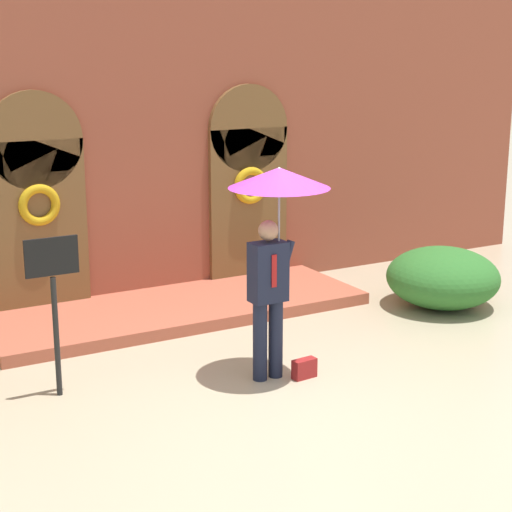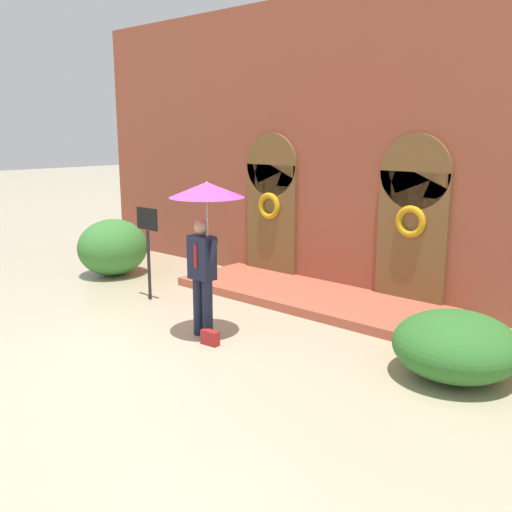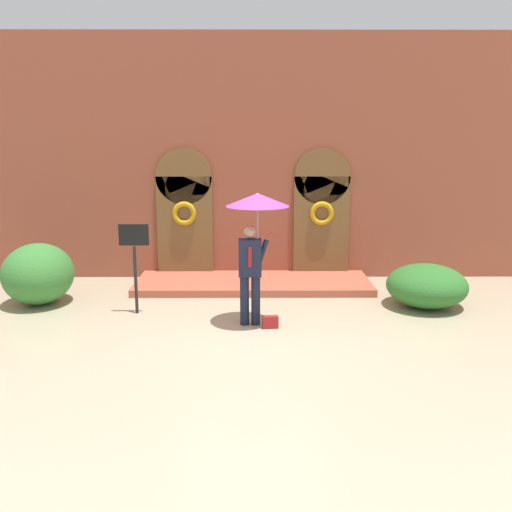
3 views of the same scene
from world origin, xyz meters
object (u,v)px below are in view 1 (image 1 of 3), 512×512
(person_with_umbrella, at_px, (276,209))
(handbag, at_px, (304,369))
(sign_post, at_px, (54,290))
(shrub_right, at_px, (443,277))

(person_with_umbrella, height_order, handbag, person_with_umbrella)
(handbag, relative_size, sign_post, 0.16)
(handbag, height_order, sign_post, sign_post)
(handbag, bearing_deg, person_with_umbrella, 136.86)
(person_with_umbrella, height_order, sign_post, person_with_umbrella)
(shrub_right, bearing_deg, person_with_umbrella, -162.05)
(person_with_umbrella, distance_m, handbag, 1.83)
(person_with_umbrella, relative_size, handbag, 8.44)
(sign_post, height_order, shrub_right, sign_post)
(handbag, bearing_deg, shrub_right, 17.13)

